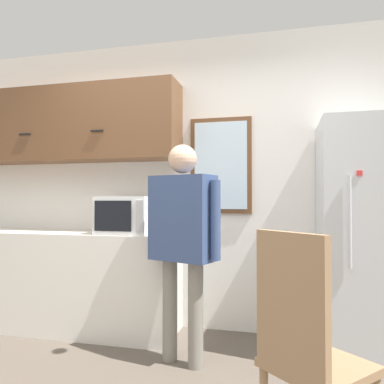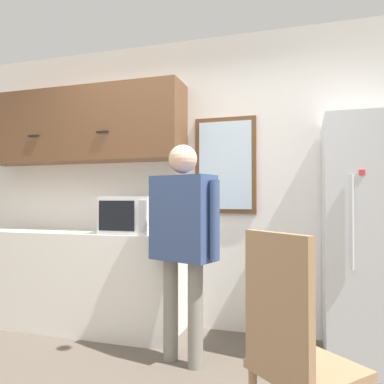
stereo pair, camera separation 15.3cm
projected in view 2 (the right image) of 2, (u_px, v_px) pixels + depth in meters
back_wall at (196, 183)px, 3.53m from camera, size 6.00×0.06×2.70m
counter at (71, 278)px, 3.53m from camera, size 2.12×0.58×0.89m
upper_cabinets at (79, 126)px, 3.67m from camera, size 2.12×0.38×0.70m
microwave at (132, 215)px, 3.31m from camera, size 0.46×0.42×0.32m
person at (183, 229)px, 2.74m from camera, size 0.59×0.37×1.59m
refrigerator at (376, 240)px, 2.74m from camera, size 0.72×0.69×1.79m
chair at (293, 345)px, 1.62m from camera, size 0.57×0.57×1.05m
window at (225, 165)px, 3.41m from camera, size 0.56×0.05×0.88m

